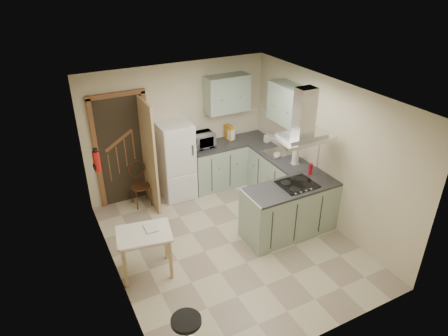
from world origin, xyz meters
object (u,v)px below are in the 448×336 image
peninsula (290,209)px  extractor_hood (302,138)px  drop_leaf_table (146,253)px  fridge (176,161)px  bentwood_chair (140,186)px  stool (187,334)px  microwave (200,140)px

peninsula → extractor_hood: bearing=0.0°
extractor_hood → peninsula: bearing=180.0°
drop_leaf_table → fridge: bearing=67.7°
extractor_hood → drop_leaf_table: 2.87m
fridge → bentwood_chair: bearing=-179.7°
peninsula → extractor_hood: (0.10, 0.00, 1.27)m
fridge → bentwood_chair: 0.81m
fridge → extractor_hood: (1.32, -1.98, 0.97)m
stool → microwave: microwave is taller
microwave → extractor_hood: bearing=-70.1°
fridge → microwave: 0.61m
fridge → peninsula: bearing=-58.3°
peninsula → bentwood_chair: bearing=134.7°
fridge → microwave: bearing=4.2°
drop_leaf_table → microwave: bearing=58.1°
stool → drop_leaf_table: bearing=90.6°
peninsula → drop_leaf_table: size_ratio=2.04×
microwave → drop_leaf_table: bearing=-134.4°
extractor_hood → bentwood_chair: (-2.05, 1.98, -1.33)m
peninsula → bentwood_chair: (-1.95, 1.98, -0.06)m
fridge → bentwood_chair: (-0.73, -0.00, -0.36)m
fridge → extractor_hood: size_ratio=1.67×
peninsula → stool: peninsula is taller
extractor_hood → microwave: (-0.79, 2.02, -0.68)m
drop_leaf_table → microwave: (1.73, 1.87, 0.68)m
peninsula → bentwood_chair: size_ratio=1.99×
drop_leaf_table → microwave: 2.64m
extractor_hood → stool: 3.20m
drop_leaf_table → bentwood_chair: 1.88m
peninsula → microwave: (-0.69, 2.02, 0.59)m
fridge → extractor_hood: extractor_hood is taller
stool → microwave: size_ratio=0.95×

